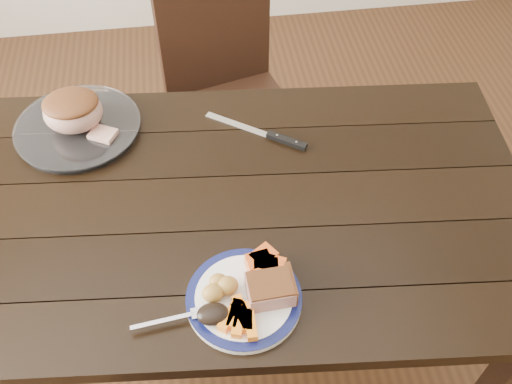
{
  "coord_description": "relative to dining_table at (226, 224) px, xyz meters",
  "views": [
    {
      "loc": [
        -0.05,
        -0.94,
        1.88
      ],
      "look_at": [
        0.08,
        -0.02,
        0.8
      ],
      "focal_mm": 40.0,
      "sensor_mm": 36.0,
      "label": 1
    }
  ],
  "objects": [
    {
      "name": "chair_far",
      "position": [
        0.08,
        0.74,
        -0.13
      ],
      "size": [
        0.52,
        0.53,
        0.93
      ],
      "rotation": [
        0.0,
        0.0,
        3.41
      ],
      "color": "black",
      "rests_on": "ground"
    },
    {
      "name": "carrot_batons",
      "position": [
        -0.0,
        -0.35,
        0.12
      ],
      "size": [
        0.08,
        0.11,
        0.02
      ],
      "color": "orange",
      "rests_on": "dinner_plate"
    },
    {
      "name": "dining_table",
      "position": [
        0.0,
        0.0,
        0.0
      ],
      "size": [
        1.67,
        1.04,
        0.75
      ],
      "rotation": [
        0.0,
        0.0,
        -0.09
      ],
      "color": "black",
      "rests_on": "ground"
    },
    {
      "name": "dark_mushroom",
      "position": [
        -0.06,
        -0.34,
        0.13
      ],
      "size": [
        0.07,
        0.05,
        0.03
      ],
      "primitive_type": "ellipsoid",
      "color": "black",
      "rests_on": "dinner_plate"
    },
    {
      "name": "serving_platter",
      "position": [
        -0.39,
        0.33,
        0.1
      ],
      "size": [
        0.35,
        0.35,
        0.02
      ],
      "primitive_type": "cylinder",
      "color": "white",
      "rests_on": "dining_table"
    },
    {
      "name": "pork_slice",
      "position": [
        0.07,
        -0.3,
        0.14
      ],
      "size": [
        0.11,
        0.08,
        0.04
      ],
      "primitive_type": "cube",
      "rotation": [
        0.0,
        0.0,
        0.05
      ],
      "color": "tan",
      "rests_on": "dinner_plate"
    },
    {
      "name": "pumpkin_wedges",
      "position": [
        0.07,
        -0.23,
        0.13
      ],
      "size": [
        0.09,
        0.09,
        0.04
      ],
      "color": "#F8581B",
      "rests_on": "dinner_plate"
    },
    {
      "name": "fork",
      "position": [
        -0.13,
        -0.33,
        0.11
      ],
      "size": [
        0.18,
        0.04,
        0.0
      ],
      "rotation": [
        0.0,
        0.0,
        0.11
      ],
      "color": "silver",
      "rests_on": "dinner_plate"
    },
    {
      "name": "roasted_potatoes",
      "position": [
        -0.04,
        -0.27,
        0.13
      ],
      "size": [
        0.08,
        0.07,
        0.04
      ],
      "color": "gold",
      "rests_on": "dinner_plate"
    },
    {
      "name": "cut_slice",
      "position": [
        -0.31,
        0.27,
        0.12
      ],
      "size": [
        0.09,
        0.08,
        0.02
      ],
      "primitive_type": "cube",
      "rotation": [
        0.0,
        0.0,
        -0.48
      ],
      "color": "tan",
      "rests_on": "serving_platter"
    },
    {
      "name": "plate_rim",
      "position": [
        0.01,
        -0.29,
        0.11
      ],
      "size": [
        0.26,
        0.26,
        0.02
      ],
      "primitive_type": "torus",
      "color": "#0D1242",
      "rests_on": "dinner_plate"
    },
    {
      "name": "ground",
      "position": [
        0.0,
        0.0,
        -0.66
      ],
      "size": [
        4.0,
        4.0,
        0.0
      ],
      "primitive_type": "plane",
      "color": "#472B16",
      "rests_on": "ground"
    },
    {
      "name": "roast_joint",
      "position": [
        -0.39,
        0.33,
        0.16
      ],
      "size": [
        0.16,
        0.14,
        0.11
      ],
      "primitive_type": "ellipsoid",
      "color": "tan",
      "rests_on": "serving_platter"
    },
    {
      "name": "carving_knife",
      "position": [
        0.16,
        0.22,
        0.1
      ],
      "size": [
        0.27,
        0.2,
        0.01
      ],
      "rotation": [
        0.0,
        0.0,
        -0.61
      ],
      "color": "silver",
      "rests_on": "dining_table"
    },
    {
      "name": "dinner_plate",
      "position": [
        0.01,
        -0.29,
        0.1
      ],
      "size": [
        0.26,
        0.26,
        0.02
      ],
      "primitive_type": "cylinder",
      "color": "white",
      "rests_on": "dining_table"
    }
  ]
}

